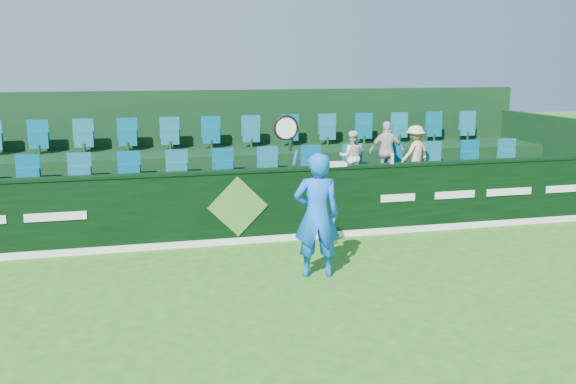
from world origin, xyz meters
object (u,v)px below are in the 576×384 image
object	(u,v)px
spectator_right	(415,153)
drinks_bottle	(392,158)
spectator_left	(352,157)
spectator_middle	(387,151)
tennis_player	(317,214)
towel	(334,164)

from	to	relation	value
spectator_right	drinks_bottle	distance (m)	1.50
spectator_left	spectator_right	distance (m)	1.41
spectator_middle	tennis_player	bearing A→B (deg)	64.85
spectator_middle	spectator_right	distance (m)	0.64
spectator_left	spectator_right	world-z (taller)	spectator_right
spectator_middle	towel	distance (m)	1.89
towel	spectator_middle	bearing A→B (deg)	36.26
tennis_player	towel	world-z (taller)	tennis_player
spectator_middle	towel	bearing A→B (deg)	48.65
tennis_player	spectator_middle	bearing A→B (deg)	52.47
spectator_left	spectator_middle	size ratio (longest dim) A/B	0.86
drinks_bottle	tennis_player	bearing A→B (deg)	-135.13
spectator_middle	drinks_bottle	distance (m)	1.18
tennis_player	drinks_bottle	bearing A→B (deg)	44.87
tennis_player	spectator_right	bearing A→B (deg)	46.03
spectator_left	spectator_middle	bearing A→B (deg)	-165.97
tennis_player	spectator_right	size ratio (longest dim) A/B	2.21
towel	drinks_bottle	xyz separation A→B (m)	(1.17, 0.00, 0.07)
spectator_right	tennis_player	bearing A→B (deg)	21.94
tennis_player	towel	size ratio (longest dim) A/B	5.83
tennis_player	drinks_bottle	size ratio (longest dim) A/B	12.86
tennis_player	drinks_bottle	xyz separation A→B (m)	(2.14, 2.13, 0.47)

